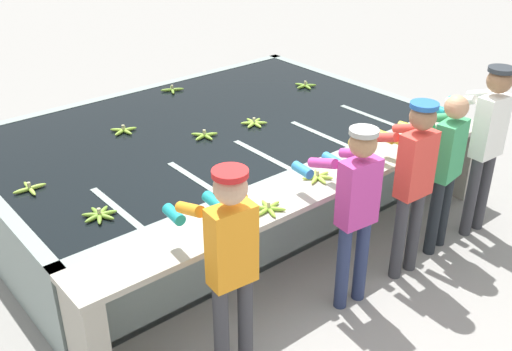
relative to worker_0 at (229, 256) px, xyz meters
name	(u,v)px	position (x,y,z in m)	size (l,w,h in m)	color
ground_plane	(331,277)	(1.35, 0.30, -1.01)	(80.00, 80.00, 0.00)	gray
wash_tank	(206,162)	(1.35, 2.20, -0.58)	(4.60, 2.94, 0.87)	gray
work_ledge	(316,208)	(1.35, 0.52, -0.38)	(4.60, 0.45, 0.87)	#A8A393
worker_0	(229,256)	(0.00, 0.00, 0.00)	(0.45, 0.73, 1.66)	#38383D
worker_1	(354,202)	(1.23, 0.00, -0.05)	(0.45, 0.73, 1.59)	navy
worker_2	(412,174)	(1.91, -0.03, -0.01)	(0.43, 0.72, 1.64)	#38383D
worker_3	(444,161)	(2.46, 0.02, -0.08)	(0.47, 0.73, 1.56)	#1E2328
worker_4	(486,135)	(3.01, -0.04, 0.04)	(0.43, 0.73, 1.71)	#38383D
banana_bunch_floating_0	(305,85)	(3.01, 2.40, -0.12)	(0.27, 0.28, 0.08)	#75A333
banana_bunch_floating_1	(204,135)	(1.18, 1.95, -0.12)	(0.28, 0.26, 0.08)	#7FAD33
banana_bunch_floating_2	(254,123)	(1.76, 1.88, -0.12)	(0.27, 0.28, 0.08)	#93BC3D
banana_bunch_floating_3	(123,130)	(0.61, 2.59, -0.12)	(0.28, 0.27, 0.08)	#8CB738
banana_bunch_floating_4	(30,188)	(-0.60, 1.98, -0.12)	(0.28, 0.28, 0.08)	#9EC642
banana_bunch_floating_5	(172,90)	(1.67, 3.32, -0.12)	(0.27, 0.27, 0.08)	#75A333
banana_bunch_floating_6	(99,215)	(-0.34, 1.22, -0.12)	(0.28, 0.27, 0.08)	#75A333
banana_bunch_ledge_0	(317,177)	(1.41, 0.58, -0.12)	(0.27, 0.28, 0.08)	#9EC642
banana_bunch_ledge_1	(268,208)	(0.73, 0.45, -0.12)	(0.28, 0.28, 0.08)	#7FAD33
knife_0	(442,123)	(3.30, 0.63, -0.13)	(0.18, 0.33, 0.02)	silver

